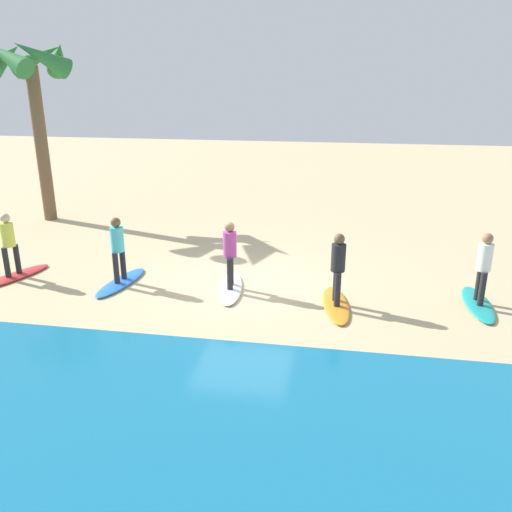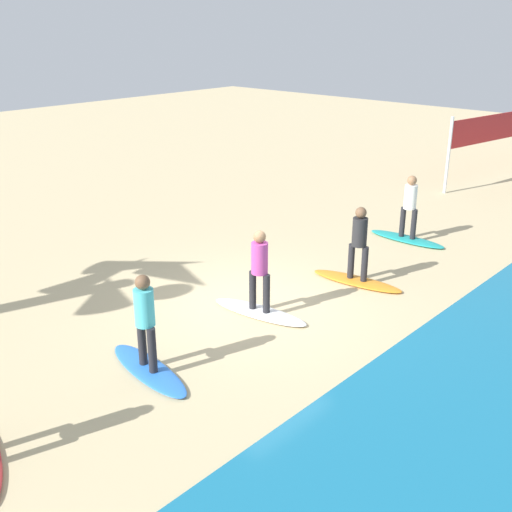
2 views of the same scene
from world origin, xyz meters
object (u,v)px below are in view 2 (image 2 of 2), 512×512
Objects in this scene: surfer_blue at (145,315)px; surfboard_teal at (407,239)px; surfer_white at (260,265)px; surfboard_blue at (149,370)px; surfboard_orange at (357,281)px; surfer_orange at (359,238)px; surfer_teal at (410,202)px; surfboard_white at (259,312)px.

surfboard_teal is at bearing -179.14° from surfer_blue.
surfer_white is 0.78× the size of surfboard_blue.
surfboard_orange is 0.99m from surfer_orange.
surfboard_teal is at bearing 92.82° from surfboard_orange.
surfboard_teal is at bearing -179.60° from surfer_white.
surfer_teal reaches higher than surfboard_white.
surfboard_blue is at bearing -89.93° from surfboard_teal.
surfboard_white is (2.57, -0.55, -0.99)m from surfer_orange.
surfboard_white is at bearing 99.99° from surfboard_blue.
surfer_white is 1.00× the size of surfer_blue.
surfer_orange reaches higher than surfboard_teal.
surfer_orange is at bearing 172.39° from surfboard_orange.
surfer_teal is at bearing -94.37° from surfboard_teal.
surfer_blue reaches higher than surfboard_blue.
surfboard_teal is at bearing 81.91° from surfboard_white.
surfboard_teal is 5.77m from surfboard_white.
surfer_blue reaches higher than surfboard_orange.
surfer_blue reaches higher than surfboard_teal.
surfboard_blue is (5.38, -0.46, -0.99)m from surfer_orange.
surfboard_white is at bearing 90.00° from surfer_white.
surfboard_teal is 8.58m from surfboard_blue.
surfer_orange is 0.78× the size of surfboard_white.
surfboard_white is (5.77, 0.04, -0.99)m from surfer_teal.
surfer_teal is 8.58m from surfer_blue.
surfer_orange is at bearing 175.12° from surfer_blue.
surfer_teal is at bearing -179.14° from surfer_blue.
surfer_orange is 5.40m from surfer_blue.
surfboard_teal and surfboard_blue have the same top height.
surfer_white is 2.81m from surfer_blue.
surfboard_orange is at bearing 167.98° from surfer_white.
surfer_teal and surfer_blue have the same top height.
surfer_teal is 5.77m from surfer_white.
surfboard_teal is 1.00× the size of surfboard_blue.
surfboard_white is at bearing -90.39° from surfboard_teal.
surfboard_orange and surfboard_white have the same top height.
surfer_blue reaches higher than surfboard_white.
surfboard_white is at bearing 0.40° from surfer_teal.
surfboard_orange is at bearing 69.49° from surfboard_white.
surfboard_orange is 1.28× the size of surfer_blue.
surfer_white is (2.57, -0.55, 0.00)m from surfer_orange.
surfer_teal and surfer_white have the same top height.
surfer_white is (5.77, 0.04, 0.99)m from surfboard_teal.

